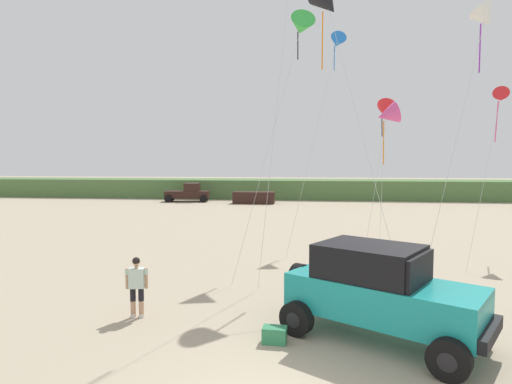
% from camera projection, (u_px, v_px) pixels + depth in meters
% --- Properties ---
extents(dune_ridge, '(90.00, 6.36, 2.16)m').
position_uv_depth(dune_ridge, '(269.00, 189.00, 50.48)').
color(dune_ridge, '#4C703D').
rests_on(dune_ridge, ground_plane).
extents(jeep, '(4.97, 4.27, 2.26)m').
position_uv_depth(jeep, '(380.00, 290.00, 10.10)').
color(jeep, teal).
rests_on(jeep, ground_plane).
extents(person_watching, '(0.61, 0.37, 1.67)m').
position_uv_depth(person_watching, '(137.00, 284.00, 11.57)').
color(person_watching, tan).
rests_on(person_watching, ground_plane).
extents(cooler_box, '(0.58, 0.39, 0.38)m').
position_uv_depth(cooler_box, '(275.00, 335.00, 9.97)').
color(cooler_box, '#2D7F51').
rests_on(cooler_box, ground_plane).
extents(distant_pickup, '(4.81, 2.93, 1.98)m').
position_uv_depth(distant_pickup, '(188.00, 193.00, 45.63)').
color(distant_pickup, black).
rests_on(distant_pickup, ground_plane).
extents(distant_sedan, '(4.20, 1.70, 1.20)m').
position_uv_depth(distant_sedan, '(254.00, 198.00, 43.49)').
color(distant_sedan, black).
rests_on(distant_sedan, ground_plane).
extents(kite_white_parafoil, '(3.50, 5.26, 7.73)m').
position_uv_depth(kite_white_parafoil, '(501.00, 97.00, 19.84)').
color(kite_white_parafoil, red).
rests_on(kite_white_parafoil, ground_plane).
extents(kite_blue_swept, '(2.05, 3.64, 7.10)m').
position_uv_depth(kite_blue_swept, '(387.00, 115.00, 20.31)').
color(kite_blue_swept, '#E04C93').
rests_on(kite_blue_swept, ground_plane).
extents(kite_red_delta, '(3.06, 5.38, 11.02)m').
position_uv_depth(kite_red_delta, '(327.00, 3.00, 16.00)').
color(kite_red_delta, black).
rests_on(kite_red_delta, ground_plane).
extents(kite_purple_stunt, '(3.07, 6.20, 11.43)m').
position_uv_depth(kite_purple_stunt, '(337.00, 42.00, 23.29)').
color(kite_purple_stunt, blue).
rests_on(kite_purple_stunt, ground_plane).
extents(kite_black_sled, '(1.81, 6.38, 7.65)m').
position_uv_depth(kite_black_sled, '(385.00, 110.00, 22.70)').
color(kite_black_sled, red).
rests_on(kite_black_sled, ground_plane).
extents(kite_orange_streamer, '(3.52, 3.79, 10.20)m').
position_uv_depth(kite_orange_streamer, '(485.00, 18.00, 15.90)').
color(kite_orange_streamer, white).
rests_on(kite_orange_streamer, ground_plane).
extents(kite_pink_ribbon, '(2.96, 6.28, 11.10)m').
position_uv_depth(kite_pink_ribbon, '(301.00, 26.00, 18.98)').
color(kite_pink_ribbon, green).
rests_on(kite_pink_ribbon, ground_plane).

